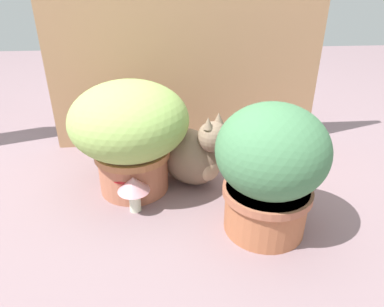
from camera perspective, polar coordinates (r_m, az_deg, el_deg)
ground_plane at (r=1.25m, az=-5.16°, el=-8.30°), size 6.00×6.00×0.00m
cardboard_backdrop at (r=1.56m, az=-1.03°, el=16.23°), size 1.21×0.03×0.85m
grass_planter at (r=1.23m, az=-10.26°, el=3.83°), size 0.42×0.42×0.42m
leafy_planter at (r=1.04m, az=12.87°, el=-2.19°), size 0.33×0.33×0.42m
cat at (r=1.30m, az=0.11°, el=-0.25°), size 0.31×0.34×0.32m
mushroom_ornament_red at (r=1.23m, az=-10.97°, el=-3.58°), size 0.10×0.10×0.15m
mushroom_ornament_pink at (r=1.17m, az=-9.70°, el=-5.49°), size 0.11×0.11×0.13m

